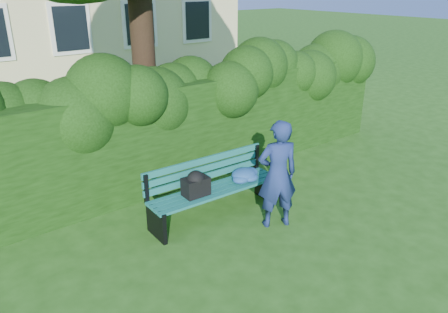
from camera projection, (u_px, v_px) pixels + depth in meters
ground at (249, 228)px, 6.42m from camera, size 80.00×80.00×0.00m
hedge at (168, 132)px, 7.69m from camera, size 10.00×1.00×1.80m
park_bench at (218, 184)px, 6.64m from camera, size 2.15×0.63×0.89m
man_reading at (277, 175)px, 6.23m from camera, size 0.70×0.59×1.62m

